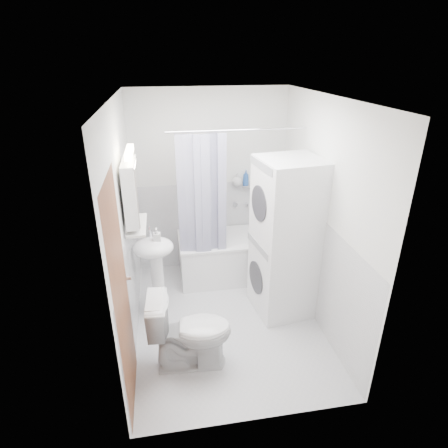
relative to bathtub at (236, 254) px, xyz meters
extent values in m
plane|color=silver|center=(-0.29, -0.92, -0.32)|extent=(2.60, 2.60, 0.00)
plane|color=white|center=(-0.29, 0.38, 0.88)|extent=(2.00, 0.00, 2.00)
plane|color=white|center=(-0.29, -2.22, 0.88)|extent=(2.00, 0.00, 2.00)
plane|color=white|center=(-1.29, -0.92, 0.88)|extent=(0.00, 2.60, 2.60)
plane|color=white|center=(0.71, -0.92, 0.88)|extent=(0.00, 2.60, 2.60)
plane|color=white|center=(-0.29, -0.92, 2.08)|extent=(2.60, 2.60, 0.00)
plane|color=white|center=(-0.29, 0.37, 0.28)|extent=(1.98, 0.00, 1.98)
plane|color=white|center=(-1.27, -0.92, 0.28)|extent=(0.00, 2.58, 2.58)
plane|color=white|center=(0.70, -0.92, 0.28)|extent=(0.00, 2.58, 2.58)
plane|color=brown|center=(-1.27, -1.80, 0.68)|extent=(0.00, 2.00, 2.00)
cylinder|color=silver|center=(-1.24, -1.47, 0.68)|extent=(0.04, 0.04, 0.04)
cube|color=white|center=(0.00, 0.00, -0.04)|extent=(1.48, 0.69, 0.54)
cube|color=white|center=(0.00, 0.00, 0.24)|extent=(1.50, 0.71, 0.03)
cube|color=silver|center=(0.00, 0.00, 0.13)|extent=(1.30, 0.51, 0.20)
cylinder|color=silver|center=(0.20, 0.33, 0.58)|extent=(0.04, 0.12, 0.04)
cylinder|color=silver|center=(0.00, -0.29, 1.68)|extent=(1.68, 0.02, 0.02)
cube|color=#15154C|center=(-0.69, -0.29, 0.93)|extent=(0.10, 0.02, 1.45)
cube|color=#15154C|center=(-0.60, -0.29, 0.93)|extent=(0.10, 0.02, 1.45)
cube|color=#15154C|center=(-0.51, -0.29, 0.93)|extent=(0.10, 0.02, 1.45)
cube|color=#15154C|center=(-0.42, -0.29, 0.93)|extent=(0.10, 0.02, 1.45)
cube|color=#15154C|center=(-0.33, -0.29, 0.93)|extent=(0.10, 0.02, 1.45)
cube|color=#15154C|center=(-0.24, -0.29, 0.93)|extent=(0.10, 0.02, 1.45)
ellipsoid|color=white|center=(-1.05, -0.66, 0.53)|extent=(0.44, 0.37, 0.20)
cylinder|color=white|center=(-1.03, -0.66, 0.06)|extent=(0.14, 0.14, 0.75)
cylinder|color=silver|center=(-1.07, -0.52, 0.65)|extent=(0.03, 0.03, 0.14)
cylinder|color=silver|center=(-1.07, -0.56, 0.71)|extent=(0.02, 0.10, 0.02)
cube|color=white|center=(-1.20, -0.82, 1.23)|extent=(0.12, 0.50, 0.60)
cube|color=white|center=(-1.13, -0.82, 1.23)|extent=(0.01, 0.47, 0.57)
cube|color=#FFEABF|center=(-1.18, -0.82, 1.61)|extent=(0.06, 0.45, 0.06)
cube|color=silver|center=(-1.18, -0.82, 0.88)|extent=(0.18, 0.54, 0.02)
cube|color=silver|center=(0.25, 0.32, 0.83)|extent=(0.22, 0.06, 0.02)
cube|color=#510C0E|center=(-1.23, -0.17, 0.96)|extent=(0.05, 0.32, 0.76)
cube|color=#510C0E|center=(-1.20, -0.17, 1.31)|extent=(0.03, 0.28, 0.08)
cylinder|color=silver|center=(-1.24, -0.17, 1.35)|extent=(0.02, 0.04, 0.02)
cube|color=white|center=(0.39, -0.79, 0.13)|extent=(0.71, 0.71, 0.90)
cylinder|color=#2D2D33|center=(0.07, -0.79, 0.12)|extent=(0.07, 0.38, 0.38)
cube|color=gray|center=(0.07, -0.79, 0.53)|extent=(0.09, 0.57, 0.08)
cube|color=white|center=(0.39, -0.79, 1.03)|extent=(0.71, 0.71, 0.90)
cylinder|color=#2D2D33|center=(0.07, -0.79, 1.02)|extent=(0.07, 0.38, 0.38)
cube|color=gray|center=(0.07, -0.79, 1.43)|extent=(0.09, 0.57, 0.08)
imported|color=white|center=(-0.74, -1.50, 0.06)|extent=(0.80, 0.48, 0.76)
imported|color=gray|center=(-1.00, -0.67, 0.63)|extent=(0.08, 0.17, 0.08)
imported|color=gray|center=(-1.18, -0.97, 0.93)|extent=(0.07, 0.18, 0.07)
imported|color=gray|center=(-1.18, -0.70, 0.95)|extent=(0.10, 0.09, 0.10)
imported|color=gray|center=(0.06, 0.32, 0.91)|extent=(0.13, 0.17, 0.13)
imported|color=#27529C|center=(0.18, 0.32, 0.89)|extent=(0.08, 0.21, 0.08)
camera|label=1|loc=(-0.89, -4.28, 2.43)|focal=30.00mm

